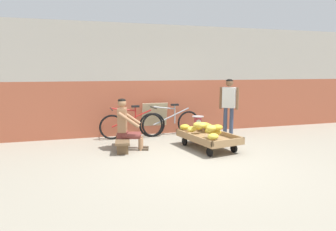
# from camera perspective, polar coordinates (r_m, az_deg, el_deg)

# --- Properties ---
(ground_plane) EXTENTS (80.00, 80.00, 0.00)m
(ground_plane) POSITION_cam_1_polar(r_m,az_deg,el_deg) (5.83, 5.56, -8.79)
(ground_plane) COLOR gray
(back_wall) EXTENTS (16.00, 0.30, 2.96)m
(back_wall) POSITION_cam_1_polar(r_m,az_deg,el_deg) (8.30, -1.73, 6.81)
(back_wall) COLOR #A35138
(back_wall) RESTS_ON ground
(banana_cart) EXTENTS (1.10, 1.57, 0.36)m
(banana_cart) POSITION_cam_1_polar(r_m,az_deg,el_deg) (6.72, 7.73, -4.37)
(banana_cart) COLOR #99754C
(banana_cart) RESTS_ON ground
(banana_pile) EXTENTS (0.83, 1.41, 0.26)m
(banana_pile) POSITION_cam_1_polar(r_m,az_deg,el_deg) (6.69, 6.99, -2.43)
(banana_pile) COLOR gold
(banana_pile) RESTS_ON banana_cart
(low_bench) EXTENTS (0.46, 1.13, 0.27)m
(low_bench) POSITION_cam_1_polar(r_m,az_deg,el_deg) (6.68, -8.68, -4.81)
(low_bench) COLOR brown
(low_bench) RESTS_ON ground
(vendor_seated) EXTENTS (0.73, 0.58, 1.14)m
(vendor_seated) POSITION_cam_1_polar(r_m,az_deg,el_deg) (6.60, -8.00, -1.70)
(vendor_seated) COLOR #9E704C
(vendor_seated) RESTS_ON ground
(plastic_crate) EXTENTS (0.36, 0.28, 0.30)m
(plastic_crate) POSITION_cam_1_polar(r_m,az_deg,el_deg) (7.67, 5.72, -3.39)
(plastic_crate) COLOR #19847F
(plastic_crate) RESTS_ON ground
(weighing_scale) EXTENTS (0.30, 0.30, 0.29)m
(weighing_scale) POSITION_cam_1_polar(r_m,az_deg,el_deg) (7.62, 5.75, -1.16)
(weighing_scale) COLOR #28282D
(weighing_scale) RESTS_ON plastic_crate
(bicycle_near_left) EXTENTS (1.66, 0.48, 0.86)m
(bicycle_near_left) POSITION_cam_1_polar(r_m,az_deg,el_deg) (7.73, -6.99, -1.79)
(bicycle_near_left) COLOR black
(bicycle_near_left) RESTS_ON ground
(bicycle_far_left) EXTENTS (1.66, 0.48, 0.86)m
(bicycle_far_left) POSITION_cam_1_polar(r_m,az_deg,el_deg) (8.02, 0.62, -1.34)
(bicycle_far_left) COLOR black
(bicycle_far_left) RESTS_ON ground
(sign_board) EXTENTS (0.70, 0.24, 0.88)m
(sign_board) POSITION_cam_1_polar(r_m,az_deg,el_deg) (8.17, -2.63, -0.58)
(sign_board) COLOR #C6B289
(sign_board) RESTS_ON ground
(customer_adult) EXTENTS (0.40, 0.36, 1.53)m
(customer_adult) POSITION_cam_1_polar(r_m,az_deg,el_deg) (7.76, 11.61, 2.61)
(customer_adult) COLOR #38425B
(customer_adult) RESTS_ON ground
(shopping_bag) EXTENTS (0.18, 0.12, 0.24)m
(shopping_bag) POSITION_cam_1_polar(r_m,az_deg,el_deg) (7.31, 6.07, -4.24)
(shopping_bag) COLOR #D13D4C
(shopping_bag) RESTS_ON ground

